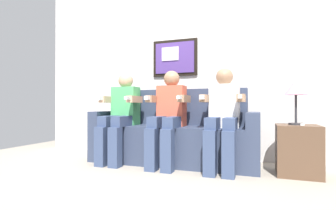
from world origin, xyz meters
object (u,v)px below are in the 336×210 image
couch (173,137)px  spare_remote_on_table (301,124)px  person_on_left (121,113)px  side_table_right (298,150)px  table_lamp (296,89)px  person_on_right (223,114)px  person_in_middle (168,113)px

couch → spare_remote_on_table: bearing=-5.2°
couch → person_on_left: 0.71m
side_table_right → table_lamp: bearing=162.8°
person_on_right → spare_remote_on_table: (0.76, 0.04, -0.10)m
person_in_middle → table_lamp: 1.36m
person_on_left → person_in_middle: bearing=0.0°
spare_remote_on_table → couch: bearing=174.8°
couch → spare_remote_on_table: 1.40m
person_in_middle → spare_remote_on_table: 1.39m
couch → table_lamp: table_lamp is taller
person_on_right → table_lamp: size_ratio=2.41×
person_on_left → table_lamp: person_on_left is taller
side_table_right → spare_remote_on_table: size_ratio=3.85×
person_in_middle → table_lamp: bearing=2.8°
person_in_middle → table_lamp: size_ratio=2.41×
person_on_right → table_lamp: person_on_right is taller
person_on_left → side_table_right: 2.01m
person_in_middle → person_on_right: 0.62m
side_table_right → spare_remote_on_table: 0.26m
spare_remote_on_table → person_in_middle: bearing=-178.2°
person_on_right → table_lamp: bearing=5.3°
couch → side_table_right: 1.36m
couch → person_in_middle: bearing=-90.0°
person_on_left → person_in_middle: same height
person_on_left → side_table_right: person_on_left is taller
person_on_left → person_in_middle: (0.62, 0.00, 0.00)m
couch → spare_remote_on_table: size_ratio=15.40×
couch → person_on_right: (0.62, -0.17, 0.29)m
person_in_middle → side_table_right: size_ratio=2.22×
spare_remote_on_table → side_table_right: bearing=148.4°
table_lamp → spare_remote_on_table: (0.05, -0.02, -0.35)m
table_lamp → spare_remote_on_table: size_ratio=3.54×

